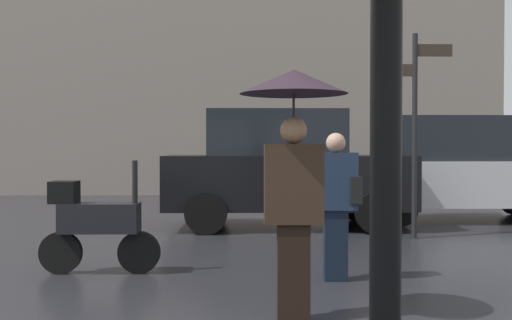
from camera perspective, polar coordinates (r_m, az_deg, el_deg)
pedestrian_with_umbrella at (r=4.68m, az=3.63°, el=2.48°), size 0.85×0.85×1.99m
pedestrian_with_bag at (r=6.18m, az=7.82°, el=-3.53°), size 0.47×0.24×1.53m
parked_scooter at (r=6.71m, az=-15.16°, el=-5.88°), size 1.31×0.32×1.23m
parked_car_left at (r=10.23m, az=2.69°, el=-0.81°), size 4.15×1.91×2.00m
parked_car_right at (r=11.80m, az=18.90°, el=-0.82°), size 4.31×1.85×1.94m
street_signpost at (r=9.27m, az=15.05°, el=4.22°), size 1.08×0.08×3.09m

